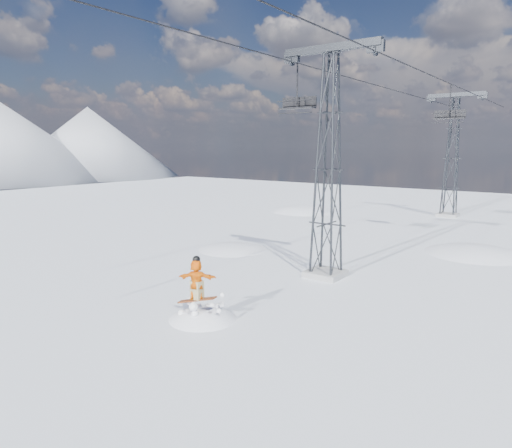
# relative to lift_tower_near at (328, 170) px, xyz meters

# --- Properties ---
(ground) EXTENTS (120.00, 120.00, 0.00)m
(ground) POSITION_rel_lift_tower_near_xyz_m (-0.80, -8.00, -5.47)
(ground) COLOR white
(ground) RESTS_ON ground
(snow_terrain) EXTENTS (39.00, 37.00, 22.00)m
(snow_terrain) POSITION_rel_lift_tower_near_xyz_m (-5.57, 13.24, -15.06)
(snow_terrain) COLOR white
(snow_terrain) RESTS_ON ground
(lift_tower_near) EXTENTS (5.20, 1.80, 11.43)m
(lift_tower_near) POSITION_rel_lift_tower_near_xyz_m (0.00, 0.00, 0.00)
(lift_tower_near) COLOR #999999
(lift_tower_near) RESTS_ON ground
(lift_tower_far) EXTENTS (5.20, 1.80, 11.43)m
(lift_tower_far) POSITION_rel_lift_tower_near_xyz_m (0.00, 25.00, 0.00)
(lift_tower_far) COLOR #999999
(lift_tower_far) RESTS_ON ground
(haul_cables) EXTENTS (4.46, 51.00, 0.06)m
(haul_cables) POSITION_rel_lift_tower_near_xyz_m (0.00, 11.50, 5.38)
(haul_cables) COLOR black
(haul_cables) RESTS_ON ground
(snowboarder_jump) EXTENTS (4.40, 4.40, 6.53)m
(snowboarder_jump) POSITION_rel_lift_tower_near_xyz_m (-1.12, -8.09, -7.11)
(snowboarder_jump) COLOR white
(snowboarder_jump) RESTS_ON ground
(lift_chair_near) EXTENTS (2.05, 0.59, 2.54)m
(lift_chair_near) POSITION_rel_lift_tower_near_xyz_m (-2.20, 0.63, 3.35)
(lift_chair_near) COLOR black
(lift_chair_near) RESTS_ON ground
(lift_chair_mid) EXTENTS (2.12, 0.61, 2.62)m
(lift_chair_mid) POSITION_rel_lift_tower_near_xyz_m (2.20, 13.82, 3.28)
(lift_chair_mid) COLOR black
(lift_chair_mid) RESTS_ON ground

